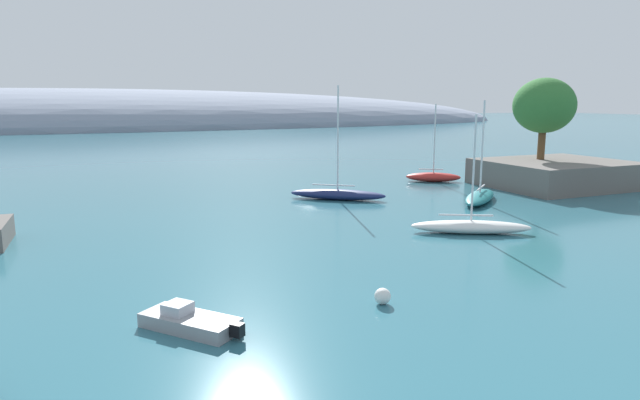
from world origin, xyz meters
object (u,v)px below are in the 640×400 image
at_px(sailboat_red_end_of_line, 433,176).
at_px(tree_clump_shore, 544,106).
at_px(sailboat_white_mid_mooring, 471,226).
at_px(motorboat_grey_alongside_breakwater, 190,321).
at_px(mooring_buoy_white, 383,296).
at_px(sailboat_navy_near_shore, 338,194).
at_px(sailboat_teal_outer_mooring, 480,196).

bearing_deg(sailboat_red_end_of_line, tree_clump_shore, -1.84).
distance_m(sailboat_white_mid_mooring, sailboat_red_end_of_line, 22.95).
xyz_separation_m(motorboat_grey_alongside_breakwater, mooring_buoy_white, (7.85, -0.55, 0.03)).
bearing_deg(motorboat_grey_alongside_breakwater, mooring_buoy_white, -133.67).
bearing_deg(sailboat_red_end_of_line, motorboat_grey_alongside_breakwater, -105.22).
xyz_separation_m(sailboat_navy_near_shore, sailboat_teal_outer_mooring, (10.45, -5.72, -0.03)).
distance_m(tree_clump_shore, mooring_buoy_white, 39.46).
bearing_deg(sailboat_red_end_of_line, sailboat_navy_near_shore, -125.62).
relative_size(sailboat_teal_outer_mooring, sailboat_red_end_of_line, 1.05).
distance_m(sailboat_navy_near_shore, sailboat_white_mid_mooring, 14.65).
relative_size(sailboat_red_end_of_line, mooring_buoy_white, 11.62).
bearing_deg(sailboat_red_end_of_line, mooring_buoy_white, -96.14).
height_order(sailboat_white_mid_mooring, sailboat_teal_outer_mooring, sailboat_teal_outer_mooring).
bearing_deg(sailboat_white_mid_mooring, sailboat_teal_outer_mooring, 75.95).
bearing_deg(motorboat_grey_alongside_breakwater, sailboat_white_mid_mooring, -106.64).
xyz_separation_m(tree_clump_shore, motorboat_grey_alongside_breakwater, (-38.97, -22.52, -7.53)).
xyz_separation_m(tree_clump_shore, sailboat_red_end_of_line, (-8.76, 5.79, -7.31)).
distance_m(tree_clump_shore, sailboat_teal_outer_mooring, 15.19).
distance_m(sailboat_navy_near_shore, motorboat_grey_alongside_breakwater, 27.97).
xyz_separation_m(sailboat_white_mid_mooring, mooring_buoy_white, (-11.36, -8.72, -0.11)).
height_order(sailboat_navy_near_shore, motorboat_grey_alongside_breakwater, sailboat_navy_near_shore).
bearing_deg(sailboat_white_mid_mooring, tree_clump_shore, 63.69).
bearing_deg(sailboat_navy_near_shore, motorboat_grey_alongside_breakwater, -89.23).
height_order(sailboat_navy_near_shore, sailboat_white_mid_mooring, sailboat_navy_near_shore).
relative_size(tree_clump_shore, mooring_buoy_white, 11.68).
xyz_separation_m(sailboat_navy_near_shore, sailboat_red_end_of_line, (13.70, 5.74, 0.03)).
bearing_deg(tree_clump_shore, motorboat_grey_alongside_breakwater, -149.98).
relative_size(sailboat_navy_near_shore, sailboat_red_end_of_line, 1.20).
height_order(sailboat_white_mid_mooring, mooring_buoy_white, sailboat_white_mid_mooring).
relative_size(tree_clump_shore, motorboat_grey_alongside_breakwater, 2.09).
bearing_deg(sailboat_navy_near_shore, sailboat_teal_outer_mooring, 8.26).
relative_size(sailboat_white_mid_mooring, sailboat_red_end_of_line, 0.94).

